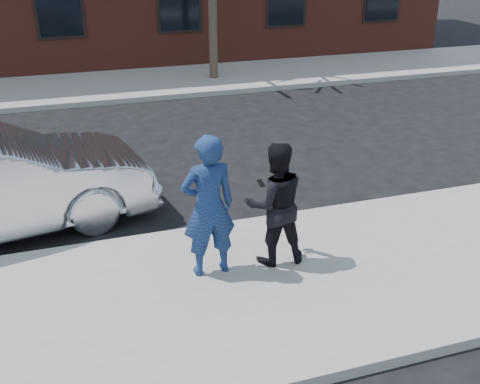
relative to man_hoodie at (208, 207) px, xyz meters
name	(u,v)px	position (x,y,z in m)	size (l,w,h in m)	color
ground	(102,313)	(-1.50, -0.29, -1.14)	(100.00, 100.00, 0.00)	black
near_sidewalk	(103,320)	(-1.50, -0.54, -1.06)	(50.00, 3.50, 0.15)	gray
near_curb	(92,248)	(-1.50, 1.26, -1.06)	(50.00, 0.10, 0.15)	#999691
far_sidewalk	(67,89)	(-1.50, 10.96, -1.06)	(50.00, 3.50, 0.15)	gray
far_curb	(69,105)	(-1.50, 9.16, -1.06)	(50.00, 0.10, 0.15)	#999691
man_hoodie	(208,207)	(0.00, 0.00, 0.00)	(0.74, 0.54, 1.98)	navy
man_peacoat	(275,204)	(0.93, 0.01, -0.11)	(0.90, 0.72, 1.76)	black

